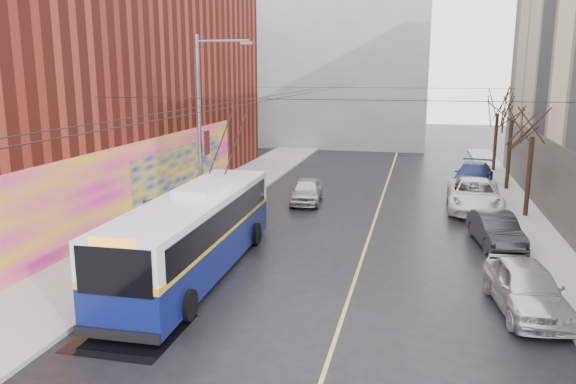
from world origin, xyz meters
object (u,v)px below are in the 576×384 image
object	(u,v)px
streetlight_pole	(203,128)
parked_car_b	(496,230)
tree_far	(498,103)
pedestrian_b	(153,215)
trolleybus	(194,232)
parked_car_c	(474,195)
parked_car_a	(526,288)
following_car	(306,190)
pedestrian_a	(148,220)
tree_near	(534,121)
tree_mid	(513,107)
parked_car_d	(473,176)
pedestrian_c	(189,216)

from	to	relation	value
streetlight_pole	parked_car_b	bearing A→B (deg)	2.95
streetlight_pole	parked_car_b	distance (m)	13.70
tree_far	parked_car_b	distance (m)	19.94
pedestrian_b	tree_far	bearing A→B (deg)	-18.59
trolleybus	parked_car_c	xyz separation A→B (m)	(10.94, 12.65, -0.74)
tree_far	parked_car_a	bearing A→B (deg)	-94.35
parked_car_c	following_car	xyz separation A→B (m)	(-9.23, -0.29, -0.14)
streetlight_pole	following_car	bearing A→B (deg)	63.38
trolleybus	pedestrian_a	distance (m)	4.71
streetlight_pole	trolleybus	distance (m)	6.60
tree_far	parked_car_c	xyz separation A→B (m)	(-2.45, -12.81, -4.31)
parked_car_c	pedestrian_b	bearing A→B (deg)	-149.15
tree_near	pedestrian_b	distance (m)	19.11
tree_mid	pedestrian_b	size ratio (longest dim) A/B	4.35
trolleybus	parked_car_b	xyz separation A→B (m)	(11.29, 6.13, -0.86)
following_car	streetlight_pole	bearing A→B (deg)	-122.07
trolleybus	parked_car_a	xyz separation A→B (m)	(11.38, -0.83, -0.78)
parked_car_c	pedestrian_b	size ratio (longest dim) A/B	3.92
pedestrian_b	tree_mid	bearing A→B (deg)	-30.00
parked_car_a	pedestrian_b	bearing A→B (deg)	153.92
parked_car_d	pedestrian_c	bearing A→B (deg)	-123.04
tree_far	trolleybus	size ratio (longest dim) A/B	0.55
tree_far	parked_car_b	xyz separation A→B (m)	(-2.09, -19.33, -4.43)
pedestrian_a	pedestrian_c	size ratio (longest dim) A/B	1.08
pedestrian_a	pedestrian_c	world-z (taller)	pedestrian_a
trolleybus	parked_car_b	distance (m)	12.88
parked_car_b	tree_near	bearing A→B (deg)	59.14
tree_mid	trolleybus	world-z (taller)	tree_mid
pedestrian_a	pedestrian_b	world-z (taller)	pedestrian_a
tree_near	tree_mid	xyz separation A→B (m)	(0.00, 7.00, 0.28)
parked_car_c	pedestrian_b	xyz separation A→B (m)	(-14.79, -8.37, 0.08)
parked_car_c	following_car	bearing A→B (deg)	-176.87
parked_car_a	tree_far	bearing A→B (deg)	78.11
tree_far	pedestrian_a	size ratio (longest dim) A/B	3.71
parked_car_d	following_car	bearing A→B (deg)	-135.95
parked_car_a	following_car	world-z (taller)	parked_car_a
parked_car_a	pedestrian_a	bearing A→B (deg)	157.57
parked_car_a	pedestrian_b	distance (m)	16.07
trolleybus	pedestrian_c	world-z (taller)	trolleybus
pedestrian_a	following_car	bearing A→B (deg)	-20.90
tree_mid	pedestrian_b	world-z (taller)	tree_mid
tree_near	parked_car_d	size ratio (longest dim) A/B	1.16
parked_car_c	following_car	distance (m)	9.24
following_car	pedestrian_c	size ratio (longest dim) A/B	2.50
streetlight_pole	pedestrian_b	size ratio (longest dim) A/B	5.86
parked_car_a	parked_car_b	distance (m)	6.96
tree_far	trolleybus	world-z (taller)	tree_far
streetlight_pole	parked_car_d	bearing A→B (deg)	45.69
following_car	pedestrian_c	bearing A→B (deg)	-121.23
tree_near	parked_car_b	world-z (taller)	tree_near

